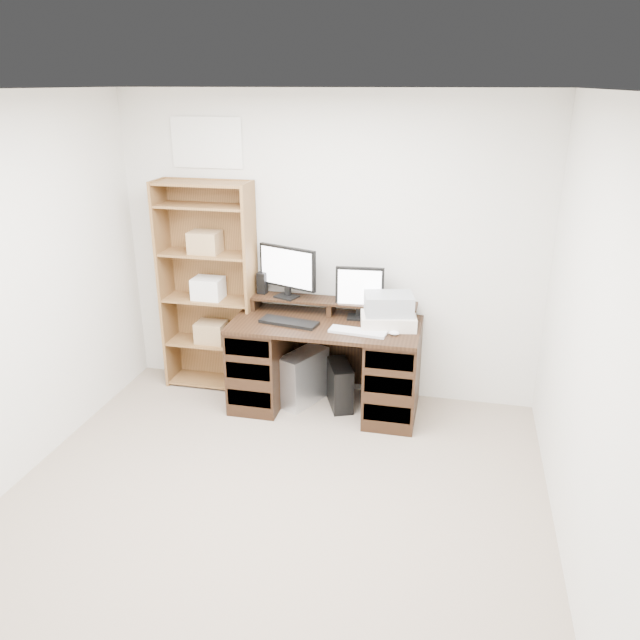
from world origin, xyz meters
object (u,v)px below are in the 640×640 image
(monitor_wide, at_px, (287,269))
(bookshelf, at_px, (209,285))
(monitor_small, at_px, (360,291))
(tower_silver, at_px, (304,377))
(desk, at_px, (326,364))
(printer, at_px, (388,320))
(tower_black, at_px, (340,385))

(monitor_wide, bearing_deg, bookshelf, -160.41)
(monitor_small, bearing_deg, tower_silver, -167.31)
(desk, xyz_separation_m, tower_silver, (-0.20, 0.04, -0.16))
(desk, relative_size, monitor_small, 3.56)
(desk, distance_m, printer, 0.64)
(monitor_wide, bearing_deg, desk, -8.09)
(monitor_wide, distance_m, tower_silver, 0.91)
(tower_black, xyz_separation_m, bookshelf, (-1.18, 0.17, 0.73))
(monitor_wide, distance_m, tower_black, 1.05)
(monitor_small, relative_size, printer, 1.00)
(printer, xyz_separation_m, tower_black, (-0.38, 0.01, -0.62))
(monitor_wide, xyz_separation_m, monitor_small, (0.60, -0.03, -0.13))
(desk, height_order, bookshelf, bookshelf)
(tower_black, bearing_deg, monitor_wide, 139.59)
(desk, height_order, tower_silver, desk)
(desk, relative_size, printer, 3.56)
(tower_black, height_order, bookshelf, bookshelf)
(printer, distance_m, tower_black, 0.72)
(tower_black, distance_m, bookshelf, 1.39)
(desk, bearing_deg, monitor_wide, 151.31)
(tower_black, bearing_deg, monitor_small, 23.31)
(monitor_wide, xyz_separation_m, tower_silver, (0.17, -0.16, -0.88))
(tower_black, bearing_deg, printer, -24.02)
(printer, bearing_deg, tower_silver, 169.12)
(tower_black, bearing_deg, bookshelf, 149.72)
(monitor_small, height_order, bookshelf, bookshelf)
(desk, distance_m, bookshelf, 1.21)
(monitor_wide, bearing_deg, tower_black, 2.15)
(tower_silver, relative_size, bookshelf, 0.25)
(monitor_wide, height_order, bookshelf, bookshelf)
(monitor_small, height_order, tower_silver, monitor_small)
(printer, bearing_deg, monitor_wide, 158.43)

